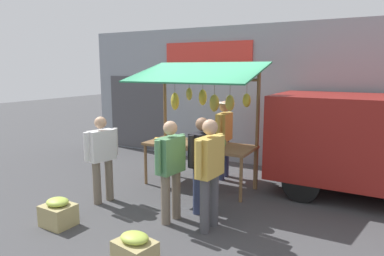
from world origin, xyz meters
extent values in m
plane|color=#424244|center=(0.00, 0.00, 0.00)|extent=(40.00, 40.00, 0.00)
cube|color=#8C939E|center=(0.00, -2.20, 1.70)|extent=(9.00, 0.25, 3.40)
cube|color=red|center=(0.85, -2.06, 2.75)|extent=(2.40, 0.06, 0.56)
cube|color=#47474C|center=(3.11, -2.07, 1.10)|extent=(1.90, 0.04, 2.10)
cube|color=brown|center=(0.00, 0.00, 0.85)|extent=(2.20, 0.90, 0.05)
cylinder|color=brown|center=(1.04, 0.39, 0.41)|extent=(0.06, 0.06, 0.83)
cylinder|color=brown|center=(-1.04, 0.39, 0.41)|extent=(0.06, 0.06, 0.83)
cylinder|color=brown|center=(1.04, -0.39, 0.41)|extent=(0.06, 0.06, 0.83)
cylinder|color=brown|center=(-1.04, -0.39, 0.41)|extent=(0.06, 0.06, 0.83)
cylinder|color=brown|center=(1.06, -0.40, 1.18)|extent=(0.07, 0.07, 2.35)
cylinder|color=brown|center=(-1.06, -0.40, 1.18)|extent=(0.07, 0.07, 2.35)
cylinder|color=brown|center=(0.00, -0.40, 2.15)|extent=(2.12, 0.06, 0.06)
cube|color=#23724C|center=(0.00, 0.15, 2.30)|extent=(2.50, 1.46, 0.39)
cylinder|color=brown|center=(-0.82, -0.42, 2.02)|extent=(0.01, 0.01, 0.26)
ellipsoid|color=yellow|center=(-0.82, -0.42, 1.75)|extent=(0.20, 0.18, 0.27)
cylinder|color=brown|center=(-0.47, -0.42, 2.00)|extent=(0.01, 0.01, 0.30)
ellipsoid|color=gold|center=(-0.47, -0.42, 1.69)|extent=(0.22, 0.19, 0.32)
cylinder|color=brown|center=(-0.14, -0.39, 2.00)|extent=(0.01, 0.01, 0.30)
ellipsoid|color=gold|center=(-0.14, -0.39, 1.67)|extent=(0.25, 0.25, 0.35)
cylinder|color=brown|center=(0.13, -0.41, 2.05)|extent=(0.01, 0.01, 0.21)
ellipsoid|color=yellow|center=(0.13, -0.41, 1.78)|extent=(0.25, 0.27, 0.33)
cylinder|color=brown|center=(0.45, -0.40, 2.06)|extent=(0.01, 0.01, 0.18)
ellipsoid|color=gold|center=(0.45, -0.40, 1.84)|extent=(0.20, 0.20, 0.27)
cylinder|color=brown|center=(0.78, -0.36, 2.00)|extent=(0.01, 0.01, 0.29)
ellipsoid|color=yellow|center=(0.78, -0.36, 1.67)|extent=(0.28, 0.28, 0.38)
sphere|color=#729E4C|center=(-0.52, 0.10, 0.98)|extent=(0.20, 0.20, 0.20)
ellipsoid|color=orange|center=(0.48, 0.03, 0.95)|extent=(0.26, 0.22, 0.14)
ellipsoid|color=gold|center=(0.84, 0.24, 0.93)|extent=(0.21, 0.17, 0.10)
cylinder|color=navy|center=(-0.20, -0.89, 0.42)|extent=(0.14, 0.14, 0.84)
cylinder|color=navy|center=(-0.22, -0.61, 0.42)|extent=(0.14, 0.14, 0.84)
cube|color=gold|center=(-0.21, -0.75, 1.13)|extent=(0.25, 0.52, 0.59)
cylinder|color=gold|center=(-0.19, -1.06, 1.16)|extent=(0.09, 0.09, 0.54)
cylinder|color=gold|center=(-0.23, -0.44, 1.16)|extent=(0.09, 0.09, 0.54)
sphere|color=tan|center=(-0.21, -0.75, 1.57)|extent=(0.23, 0.23, 0.23)
cylinder|color=beige|center=(-0.21, -0.75, 1.64)|extent=(0.44, 0.44, 0.02)
cylinder|color=#726656|center=(1.16, 1.67, 0.38)|extent=(0.14, 0.14, 0.76)
cylinder|color=#726656|center=(1.09, 1.43, 0.38)|extent=(0.14, 0.14, 0.76)
cube|color=silver|center=(1.13, 1.55, 1.04)|extent=(0.32, 0.50, 0.54)
cylinder|color=silver|center=(1.19, 1.83, 1.06)|extent=(0.09, 0.09, 0.50)
cylinder|color=silver|center=(1.06, 1.27, 1.06)|extent=(0.09, 0.09, 0.50)
sphere|color=tan|center=(1.13, 1.55, 1.44)|extent=(0.21, 0.21, 0.21)
cylinder|color=navy|center=(-0.59, 1.20, 0.39)|extent=(0.14, 0.14, 0.79)
cylinder|color=navy|center=(-0.63, 0.95, 0.39)|extent=(0.14, 0.14, 0.79)
cube|color=black|center=(-0.61, 1.08, 1.06)|extent=(0.29, 0.50, 0.56)
cylinder|color=black|center=(-0.57, 1.37, 1.09)|extent=(0.09, 0.09, 0.51)
cylinder|color=black|center=(-0.65, 0.78, 1.09)|extent=(0.09, 0.09, 0.51)
sphere|color=#8C664C|center=(-0.61, 1.08, 1.48)|extent=(0.22, 0.22, 0.22)
cylinder|color=#726656|center=(-0.35, 1.78, 0.39)|extent=(0.14, 0.14, 0.79)
cylinder|color=#726656|center=(-0.38, 1.52, 0.39)|extent=(0.14, 0.14, 0.79)
cube|color=#518C5B|center=(-0.36, 1.65, 1.07)|extent=(0.27, 0.50, 0.56)
cylinder|color=#518C5B|center=(-0.33, 1.94, 1.09)|extent=(0.09, 0.09, 0.51)
cylinder|color=#518C5B|center=(-0.40, 1.35, 1.09)|extent=(0.09, 0.09, 0.51)
sphere|color=tan|center=(-0.36, 1.65, 1.48)|extent=(0.22, 0.22, 0.22)
cylinder|color=#4C4C51|center=(-1.00, 1.75, 0.41)|extent=(0.14, 0.14, 0.82)
cylinder|color=#4C4C51|center=(-1.02, 1.47, 0.41)|extent=(0.14, 0.14, 0.82)
cube|color=gold|center=(-1.01, 1.61, 1.11)|extent=(0.26, 0.51, 0.58)
cylinder|color=gold|center=(-0.98, 1.92, 1.13)|extent=(0.09, 0.09, 0.53)
cylinder|color=gold|center=(-1.03, 1.30, 1.13)|extent=(0.09, 0.09, 0.53)
sphere|color=tan|center=(-1.01, 1.61, 1.54)|extent=(0.23, 0.23, 0.23)
cube|color=black|center=(-2.17, -0.99, 1.38)|extent=(1.44, 1.84, 0.68)
cylinder|color=black|center=(-1.98, -0.16, 0.33)|extent=(0.66, 0.19, 0.66)
cylinder|color=black|center=(-2.01, -1.82, 0.33)|extent=(0.66, 0.19, 0.66)
cube|color=tan|center=(1.06, 2.61, 0.16)|extent=(0.48, 0.42, 0.33)
ellipsoid|color=#B2CC4C|center=(1.06, 2.61, 0.38)|extent=(0.35, 0.30, 0.12)
cube|color=tan|center=(-0.62, 2.90, 0.15)|extent=(0.55, 0.46, 0.30)
ellipsoid|color=#B2CC4C|center=(-0.62, 2.90, 0.35)|extent=(0.37, 0.29, 0.12)
camera|label=1|loc=(-3.10, 5.99, 2.36)|focal=32.39mm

